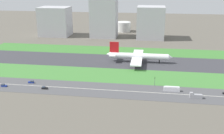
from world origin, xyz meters
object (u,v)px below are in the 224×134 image
Objects in this scene: bus_1 at (172,89)px; terminal_building at (55,21)px; car_4 at (4,86)px; fuel_tank_west at (104,26)px; truck_0 at (195,96)px; office_tower at (151,23)px; car_2 at (44,88)px; hangar_building at (104,18)px; traffic_light at (155,81)px; fuel_tank_east at (142,27)px; fuel_tank_centre at (124,27)px; airliner at (138,56)px; car_1 at (31,82)px.

terminal_building reaches higher than bus_1.
fuel_tank_west is at bearing -98.77° from car_4.
truck_0 is 256.50m from terminal_building.
car_4 is at bearing -119.56° from office_tower.
hangar_building is (11.64, 192.00, 26.06)m from car_2.
bus_1 is at bearing -32.86° from traffic_light.
terminal_building is at bearing 129.05° from traffic_light.
bus_1 is 2.64× the size of car_2.
office_tower is 2.50× the size of fuel_tank_east.
fuel_tank_east is (28.93, 0.00, 0.82)m from fuel_tank_centre.
airliner is 7.74× the size of truck_0.
car_2 is at bearing -167.58° from traffic_light.
truck_0 is 195.90m from office_tower.
fuel_tank_centre is (-30.72, 159.00, 1.19)m from airliner.
traffic_light is (96.55, 7.99, 3.37)m from car_1.
office_tower is at bearing 0.00° from terminal_building.
bus_1 is 127.06m from car_4.
airliner is 14.77× the size of car_2.
hangar_building reaches higher than traffic_light.
fuel_tank_west is 0.98× the size of fuel_tank_east.
terminal_building is (-141.14, 174.01, 16.07)m from traffic_light.
fuel_tank_west is (-77.74, 219.01, 2.90)m from traffic_light.
car_4 is 1.00× the size of car_2.
terminal_building is at bearing -154.43° from fuel_tank_centre.
fuel_tank_west is at bearing 111.10° from airliner.
truck_0 is 259.54m from fuel_tank_west.
fuel_tank_centre reaches higher than traffic_light.
hangar_building is 54.17m from fuel_tank_centre.
fuel_tank_centre is at bearing -105.83° from car_4.
hangar_building is (-70.04, 174.01, 22.70)m from traffic_light.
car_1 is (-108.93, 0.00, -0.90)m from bus_1.
bus_1 is at bearing -49.85° from terminal_building.
fuel_tank_centre is (22.95, 45.00, -19.57)m from hangar_building.
hangar_building is at bearing -102.98° from car_4.
bus_1 is 0.67× the size of fuel_tank_east.
office_tower is at bearing 84.50° from airliner.
traffic_light is (16.37, -60.01, -1.94)m from airliner.
terminal_building reaches higher than car_1.
office_tower is at bearing -119.56° from car_4.
fuel_tank_centre is at bearing 25.57° from terminal_building.
airliner is 9.03× the size of traffic_light.
airliner is 169.60m from terminal_building.
terminal_building reaches higher than truck_0.
fuel_tank_centre is (-41.69, 45.00, -14.30)m from office_tower.
fuel_tank_west is (3.95, 237.00, 6.27)m from car_2.
bus_1 is 2.64× the size of car_1.
bus_1 is 234.73m from fuel_tank_centre.
terminal_building is at bearing -144.64° from fuel_tank_west.
fuel_tank_west is (-7.70, 45.00, -19.79)m from hangar_building.
bus_1 is at bearing -68.35° from fuel_tank_west.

